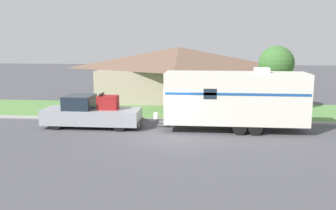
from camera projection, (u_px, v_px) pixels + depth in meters
name	position (u px, v px, depth m)	size (l,w,h in m)	color
ground_plane	(168.00, 136.00, 19.88)	(120.00, 120.00, 0.00)	#47474C
curb_strip	(174.00, 120.00, 23.55)	(80.00, 0.30, 0.14)	#999993
lawn_strip	(178.00, 111.00, 27.14)	(80.00, 7.00, 0.03)	#568442
house_across_street	(179.00, 73.00, 31.95)	(13.95, 7.30, 4.48)	gray
pickup_truck	(91.00, 113.00, 21.87)	(5.76, 1.95, 2.01)	black
travel_trailer	(235.00, 98.00, 20.88)	(9.07, 2.31, 3.57)	black
mailbox	(105.00, 102.00, 24.55)	(0.48, 0.20, 1.32)	brown
tree_in_yard	(276.00, 64.00, 26.33)	(2.47, 2.47, 4.68)	brown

